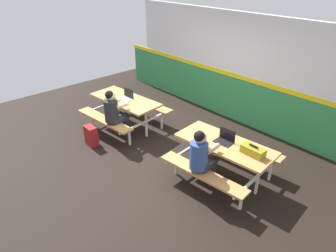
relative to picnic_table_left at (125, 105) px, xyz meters
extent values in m
cube|color=black|center=(1.41, -0.13, -0.58)|extent=(10.00, 10.00, 0.02)
cube|color=#338C4C|center=(1.41, 2.30, -0.02)|extent=(8.00, 0.12, 1.10)
cube|color=yellow|center=(1.41, 2.24, 0.58)|extent=(8.00, 0.03, 0.10)
cube|color=silver|center=(1.41, 2.30, 1.33)|extent=(6.72, 0.12, 1.40)
cube|color=tan|center=(0.00, 0.00, 0.15)|extent=(1.81, 0.90, 0.04)
cube|color=tan|center=(0.06, -0.63, -0.14)|extent=(1.68, 0.43, 0.04)
cube|color=tan|center=(-0.06, 0.63, -0.14)|extent=(1.68, 0.43, 0.04)
cube|color=white|center=(-0.69, -0.06, -0.22)|extent=(0.04, 0.04, 0.70)
cube|color=white|center=(-0.69, -0.06, -0.18)|extent=(0.18, 1.55, 0.04)
cube|color=white|center=(-0.65, -0.57, -0.37)|extent=(0.04, 0.04, 0.41)
cube|color=white|center=(-0.74, 0.44, -0.37)|extent=(0.04, 0.04, 0.41)
cube|color=white|center=(0.69, 0.06, -0.22)|extent=(0.04, 0.04, 0.70)
cube|color=white|center=(0.69, 0.06, -0.18)|extent=(0.18, 1.55, 0.04)
cube|color=white|center=(0.74, -0.44, -0.37)|extent=(0.04, 0.04, 0.41)
cube|color=white|center=(0.65, 0.57, -0.37)|extent=(0.04, 0.04, 0.41)
cube|color=tan|center=(2.82, 0.15, 0.15)|extent=(1.81, 0.90, 0.04)
cube|color=tan|center=(2.88, -0.48, -0.14)|extent=(1.68, 0.43, 0.04)
cube|color=tan|center=(2.76, 0.79, -0.14)|extent=(1.68, 0.43, 0.04)
cube|color=white|center=(2.13, 0.09, -0.22)|extent=(0.04, 0.04, 0.70)
cube|color=white|center=(2.13, 0.09, -0.18)|extent=(0.18, 1.55, 0.04)
cube|color=white|center=(2.17, -0.41, -0.37)|extent=(0.04, 0.04, 0.41)
cube|color=white|center=(2.08, 0.60, -0.37)|extent=(0.04, 0.04, 0.41)
cube|color=white|center=(3.51, 0.22, -0.22)|extent=(0.04, 0.04, 0.70)
cube|color=white|center=(3.51, 0.22, -0.18)|extent=(0.18, 1.55, 0.04)
cube|color=white|center=(3.56, -0.29, -0.37)|extent=(0.04, 0.04, 0.41)
cube|color=white|center=(3.47, 0.72, -0.37)|extent=(0.04, 0.04, 0.41)
cylinder|color=#2D2D38|center=(0.24, -0.29, -0.35)|extent=(0.11, 0.11, 0.45)
cylinder|color=#2D2D38|center=(0.42, -0.28, -0.35)|extent=(0.11, 0.11, 0.45)
cube|color=#2D2D38|center=(0.34, -0.44, -0.06)|extent=(0.33, 0.41, 0.12)
cylinder|color=#26262B|center=(0.36, -0.61, 0.18)|extent=(0.30, 0.30, 0.48)
cylinder|color=beige|center=(0.20, -0.42, 0.27)|extent=(0.11, 0.31, 0.08)
cylinder|color=beige|center=(0.48, -0.39, 0.27)|extent=(0.11, 0.31, 0.08)
sphere|color=beige|center=(0.35, -0.59, 0.51)|extent=(0.20, 0.20, 0.20)
sphere|color=black|center=(0.36, -0.62, 0.54)|extent=(0.18, 0.18, 0.18)
cylinder|color=#2D2D38|center=(2.66, -0.17, -0.35)|extent=(0.11, 0.11, 0.45)
cylinder|color=#2D2D38|center=(2.84, -0.16, -0.35)|extent=(0.11, 0.11, 0.45)
cube|color=#2D2D38|center=(2.76, -0.32, -0.06)|extent=(0.33, 0.41, 0.12)
cylinder|color=#334C8C|center=(2.78, -0.49, 0.18)|extent=(0.30, 0.30, 0.48)
cylinder|color=tan|center=(2.62, -0.30, 0.27)|extent=(0.11, 0.31, 0.08)
cylinder|color=tan|center=(2.90, -0.27, 0.27)|extent=(0.11, 0.31, 0.08)
sphere|color=tan|center=(2.78, -0.47, 0.51)|extent=(0.20, 0.20, 0.20)
sphere|color=black|center=(2.78, -0.50, 0.54)|extent=(0.18, 0.18, 0.18)
cube|color=silver|center=(0.02, 0.00, 0.17)|extent=(0.34, 0.25, 0.01)
cube|color=black|center=(0.01, 0.11, 0.29)|extent=(0.32, 0.04, 0.21)
cube|color=black|center=(2.79, 0.15, 0.17)|extent=(0.34, 0.25, 0.01)
cube|color=black|center=(2.78, 0.26, 0.29)|extent=(0.32, 0.04, 0.21)
cube|color=olive|center=(3.35, 0.20, 0.24)|extent=(0.40, 0.18, 0.14)
cube|color=black|center=(3.35, 0.20, 0.33)|extent=(0.16, 0.02, 0.02)
cube|color=maroon|center=(0.16, -1.05, -0.35)|extent=(0.30, 0.18, 0.44)
cube|color=maroon|center=(0.16, -0.94, -0.42)|extent=(0.21, 0.04, 0.19)
camera|label=1|loc=(5.54, -3.68, 2.97)|focal=32.66mm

